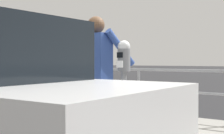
{
  "coord_description": "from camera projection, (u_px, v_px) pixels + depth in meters",
  "views": [
    {
      "loc": [
        2.68,
        -3.15,
        1.33
      ],
      "look_at": [
        0.1,
        0.36,
        1.25
      ],
      "focal_mm": 51.33,
      "sensor_mm": 36.0,
      "label": 1
    }
  ],
  "objects": [
    {
      "name": "pedestrian_at_meter",
      "position": [
        96.0,
        71.0,
        4.45
      ],
      "size": [
        0.72,
        0.56,
        1.8
      ],
      "rotation": [
        0.0,
        0.0,
        -0.2
      ],
      "color": "#1E233F",
      "rests_on": "sidewalk_curb"
    },
    {
      "name": "background_railing",
      "position": [
        184.0,
        83.0,
        6.54
      ],
      "size": [
        24.06,
        0.06,
        1.02
      ],
      "color": "gray",
      "rests_on": "sidewalk_curb"
    },
    {
      "name": "sidewalk_curb",
      "position": [
        151.0,
        134.0,
        5.46
      ],
      "size": [
        36.0,
        3.26,
        0.15
      ],
      "primitive_type": "cube",
      "color": "#9E9B93",
      "rests_on": "ground"
    },
    {
      "name": "parking_meter",
      "position": [
        124.0,
        72.0,
        4.13
      ],
      "size": [
        0.17,
        0.18,
        1.45
      ],
      "rotation": [
        0.0,
        0.0,
        3.09
      ],
      "color": "slate",
      "rests_on": "sidewalk_curb"
    }
  ]
}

